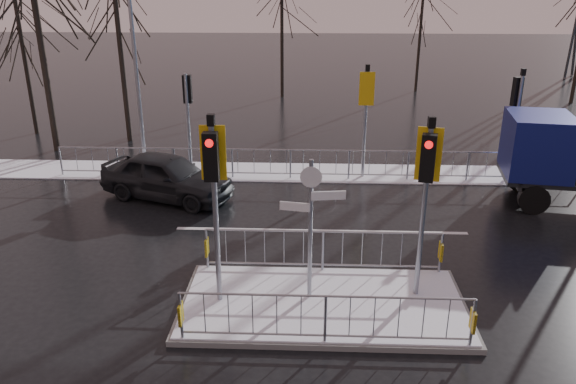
{
  "coord_description": "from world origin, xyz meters",
  "views": [
    {
      "loc": [
        -0.32,
        -10.23,
        6.58
      ],
      "look_at": [
        -0.84,
        2.09,
        1.8
      ],
      "focal_mm": 35.0,
      "sensor_mm": 36.0,
      "label": 1
    }
  ],
  "objects_px": {
    "flatbed_truck": "(566,159)",
    "street_lamp_left": "(135,40)",
    "traffic_island": "(323,291)",
    "car_far_lane": "(167,176)"
  },
  "relations": [
    {
      "from": "traffic_island",
      "to": "car_far_lane",
      "type": "xyz_separation_m",
      "value": [
        -4.77,
        6.04,
        0.33
      ]
    },
    {
      "from": "street_lamp_left",
      "to": "car_far_lane",
      "type": "bearing_deg",
      "value": -64.48
    },
    {
      "from": "flatbed_truck",
      "to": "traffic_island",
      "type": "bearing_deg",
      "value": -140.34
    },
    {
      "from": "traffic_island",
      "to": "street_lamp_left",
      "type": "height_order",
      "value": "street_lamp_left"
    },
    {
      "from": "flatbed_truck",
      "to": "street_lamp_left",
      "type": "height_order",
      "value": "street_lamp_left"
    },
    {
      "from": "car_far_lane",
      "to": "street_lamp_left",
      "type": "distance_m",
      "value": 5.37
    },
    {
      "from": "traffic_island",
      "to": "street_lamp_left",
      "type": "xyz_separation_m",
      "value": [
        -6.42,
        9.49,
        4.1
      ]
    },
    {
      "from": "traffic_island",
      "to": "flatbed_truck",
      "type": "xyz_separation_m",
      "value": [
        7.32,
        6.06,
        1.07
      ]
    },
    {
      "from": "car_far_lane",
      "to": "street_lamp_left",
      "type": "bearing_deg",
      "value": 46.04
    },
    {
      "from": "traffic_island",
      "to": "car_far_lane",
      "type": "height_order",
      "value": "traffic_island"
    }
  ]
}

